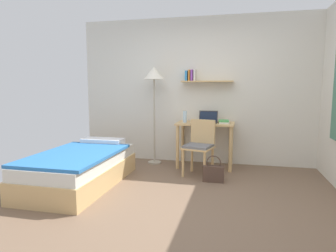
{
  "coord_description": "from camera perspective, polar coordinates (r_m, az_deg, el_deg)",
  "views": [
    {
      "loc": [
        0.67,
        -3.32,
        1.36
      ],
      "look_at": [
        -0.23,
        0.51,
        0.85
      ],
      "focal_mm": 31.62,
      "sensor_mm": 36.0,
      "label": 1
    }
  ],
  "objects": [
    {
      "name": "book_stack",
      "position": [
        5.04,
        10.76,
        0.82
      ],
      "size": [
        0.19,
        0.23,
        0.05
      ],
      "color": "silver",
      "rests_on": "desk"
    },
    {
      "name": "desk_chair",
      "position": [
        4.63,
        6.1,
        -3.54
      ],
      "size": [
        0.51,
        0.51,
        0.86
      ],
      "color": "tan",
      "rests_on": "ground_plane"
    },
    {
      "name": "laptop",
      "position": [
        5.11,
        7.74,
        1.26
      ],
      "size": [
        0.32,
        0.21,
        0.2
      ],
      "color": "black",
      "rests_on": "desk"
    },
    {
      "name": "wall_back",
      "position": [
        5.39,
        6.19,
        6.74
      ],
      "size": [
        4.4,
        0.27,
        2.6
      ],
      "color": "silver",
      "rests_on": "ground_plane"
    },
    {
      "name": "bed",
      "position": [
        4.37,
        -16.48,
        -7.77
      ],
      "size": [
        0.98,
        1.87,
        0.54
      ],
      "color": "tan",
      "rests_on": "ground_plane"
    },
    {
      "name": "desk",
      "position": [
        5.1,
        7.2,
        -1.05
      ],
      "size": [
        0.97,
        0.57,
        0.77
      ],
      "color": "tan",
      "rests_on": "ground_plane"
    },
    {
      "name": "water_bottle",
      "position": [
        5.06,
        3.28,
        1.8
      ],
      "size": [
        0.06,
        0.06,
        0.2
      ],
      "primitive_type": "cylinder",
      "color": "silver",
      "rests_on": "desk"
    },
    {
      "name": "handbag",
      "position": [
        4.4,
        8.75,
        -8.94
      ],
      "size": [
        0.3,
        0.12,
        0.39
      ],
      "color": "#4C382D",
      "rests_on": "ground_plane"
    },
    {
      "name": "standing_lamp",
      "position": [
        5.26,
        -2.71,
        9.02
      ],
      "size": [
        0.37,
        0.37,
        1.73
      ],
      "color": "#B2A893",
      "rests_on": "ground_plane"
    },
    {
      "name": "ground_plane",
      "position": [
        3.65,
        1.8,
        -14.49
      ],
      "size": [
        5.28,
        5.28,
        0.0
      ],
      "primitive_type": "plane",
      "color": "brown"
    }
  ]
}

